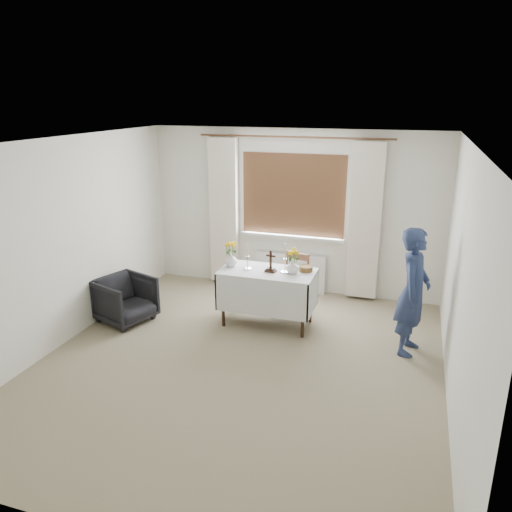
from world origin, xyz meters
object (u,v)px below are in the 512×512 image
at_px(armchair, 125,300).
at_px(flower_vase_right, 293,267).
at_px(person, 413,292).
at_px(wooden_chair, 291,285).
at_px(wooden_cross, 271,261).
at_px(altar_table, 267,298).
at_px(flower_vase_left, 231,260).

relative_size(armchair, flower_vase_right, 3.85).
distance_m(person, flower_vase_right, 1.51).
xyz_separation_m(wooden_chair, armchair, (-2.08, -0.95, -0.12)).
relative_size(person, flower_vase_right, 8.67).
bearing_deg(armchair, wooden_cross, -57.17).
bearing_deg(altar_table, flower_vase_left, 176.26).
relative_size(altar_table, armchair, 1.82).
height_order(altar_table, flower_vase_right, flower_vase_right).
height_order(armchair, flower_vase_left, flower_vase_left).
distance_m(person, wooden_cross, 1.80).
xyz_separation_m(armchair, flower_vase_left, (1.34, 0.53, 0.54)).
relative_size(flower_vase_left, flower_vase_right, 1.02).
bearing_deg(wooden_cross, flower_vase_right, 13.84).
height_order(wooden_chair, flower_vase_right, flower_vase_right).
bearing_deg(flower_vase_right, person, -7.45).
bearing_deg(altar_table, person, -6.09).
bearing_deg(altar_table, wooden_chair, 64.71).
bearing_deg(person, flower_vase_left, 94.66).
bearing_deg(flower_vase_left, altar_table, -3.74).
xyz_separation_m(wooden_cross, flower_vase_left, (-0.57, 0.06, -0.06)).
height_order(altar_table, armchair, altar_table).
distance_m(altar_table, wooden_cross, 0.53).
distance_m(altar_table, person, 1.88).
xyz_separation_m(altar_table, wooden_cross, (0.05, -0.02, 0.53)).
distance_m(armchair, wooden_cross, 2.06).
relative_size(altar_table, wooden_chair, 1.45).
distance_m(person, flower_vase_left, 2.37).
height_order(person, wooden_cross, person).
xyz_separation_m(wooden_cross, flower_vase_right, (0.29, 0.02, -0.06)).
bearing_deg(flower_vase_right, flower_vase_left, 177.74).
xyz_separation_m(armchair, person, (3.69, 0.30, 0.46)).
xyz_separation_m(person, wooden_cross, (-1.78, 0.17, 0.14)).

